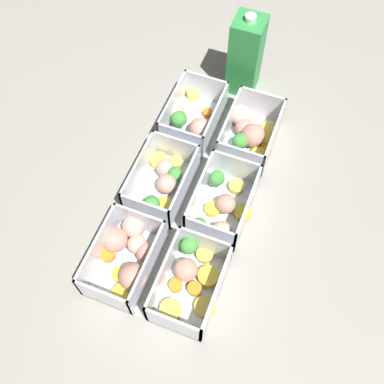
# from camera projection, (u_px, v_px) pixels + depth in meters

# --- Properties ---
(ground_plane) EXTENTS (4.00, 4.00, 0.00)m
(ground_plane) POSITION_uv_depth(u_px,v_px,m) (192.00, 198.00, 0.92)
(ground_plane) COLOR gray
(container_near_left) EXTENTS (0.17, 0.11, 0.07)m
(container_near_left) POSITION_uv_depth(u_px,v_px,m) (190.00, 280.00, 0.81)
(container_near_left) COLOR silver
(container_near_left) RESTS_ON ground_plane
(container_near_center) EXTENTS (0.16, 0.11, 0.07)m
(container_near_center) POSITION_uv_depth(u_px,v_px,m) (221.00, 206.00, 0.88)
(container_near_center) COLOR silver
(container_near_center) RESTS_ON ground_plane
(container_near_right) EXTENTS (0.16, 0.12, 0.07)m
(container_near_right) POSITION_uv_depth(u_px,v_px,m) (249.00, 132.00, 0.97)
(container_near_right) COLOR silver
(container_near_right) RESTS_ON ground_plane
(container_far_left) EXTENTS (0.18, 0.12, 0.07)m
(container_far_left) POSITION_uv_depth(u_px,v_px,m) (128.00, 255.00, 0.83)
(container_far_left) COLOR silver
(container_far_left) RESTS_ON ground_plane
(container_far_center) EXTENTS (0.18, 0.11, 0.07)m
(container_far_center) POSITION_uv_depth(u_px,v_px,m) (163.00, 183.00, 0.91)
(container_far_center) COLOR silver
(container_far_center) RESTS_ON ground_plane
(container_far_right) EXTENTS (0.17, 0.12, 0.07)m
(container_far_right) POSITION_uv_depth(u_px,v_px,m) (192.00, 119.00, 0.99)
(container_far_right) COLOR silver
(container_far_right) RESTS_ON ground_plane
(juice_carton) EXTENTS (0.07, 0.07, 0.20)m
(juice_carton) POSITION_uv_depth(u_px,v_px,m) (246.00, 56.00, 0.99)
(juice_carton) COLOR green
(juice_carton) RESTS_ON ground_plane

